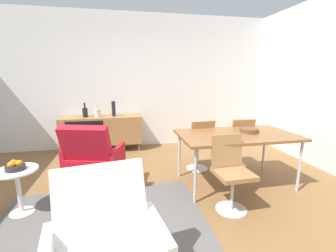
# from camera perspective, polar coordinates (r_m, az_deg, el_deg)

# --- Properties ---
(ground_plane) EXTENTS (8.32, 8.32, 0.00)m
(ground_plane) POSITION_cam_1_polar(r_m,az_deg,el_deg) (2.88, -8.85, -19.67)
(ground_plane) COLOR brown
(wall_back) EXTENTS (6.80, 0.12, 2.80)m
(wall_back) POSITION_cam_1_polar(r_m,az_deg,el_deg) (5.05, -10.84, 10.72)
(wall_back) COLOR silver
(wall_back) RESTS_ON ground_plane
(sideboard) EXTENTS (1.60, 0.45, 0.72)m
(sideboard) POSITION_cam_1_polar(r_m,az_deg,el_deg) (4.89, -16.21, -0.97)
(sideboard) COLOR olive
(sideboard) RESTS_ON ground_plane
(vase_cobalt) EXTENTS (0.10, 0.10, 0.28)m
(vase_cobalt) POSITION_cam_1_polar(r_m,az_deg,el_deg) (4.86, -20.00, 3.26)
(vase_cobalt) COLOR black
(vase_cobalt) RESTS_ON sideboard
(vase_sculptural_dark) EXTENTS (0.08, 0.08, 0.31)m
(vase_sculptural_dark) POSITION_cam_1_polar(r_m,az_deg,el_deg) (4.80, -13.45, 4.22)
(vase_sculptural_dark) COLOR black
(vase_sculptural_dark) RESTS_ON sideboard
(vase_ceramic_small) EXTENTS (0.13, 0.13, 0.25)m
(vase_ceramic_small) POSITION_cam_1_polar(r_m,az_deg,el_deg) (4.83, -17.21, 3.24)
(vase_ceramic_small) COLOR beige
(vase_ceramic_small) RESTS_ON sideboard
(dining_table) EXTENTS (1.60, 0.90, 0.74)m
(dining_table) POSITION_cam_1_polar(r_m,az_deg,el_deg) (3.31, 16.77, -2.60)
(dining_table) COLOR brown
(dining_table) RESTS_ON ground_plane
(wooden_bowl_on_table) EXTENTS (0.26, 0.26, 0.06)m
(wooden_bowl_on_table) POSITION_cam_1_polar(r_m,az_deg,el_deg) (3.44, 19.62, -1.02)
(wooden_bowl_on_table) COLOR brown
(wooden_bowl_on_table) RESTS_ON dining_table
(dining_chair_back_left) EXTENTS (0.43, 0.45, 0.86)m
(dining_chair_back_left) POSITION_cam_1_polar(r_m,az_deg,el_deg) (3.73, 7.81, -4.17)
(dining_chair_back_left) COLOR #9E7042
(dining_chair_back_left) RESTS_ON ground_plane
(dining_chair_back_right) EXTENTS (0.41, 0.44, 0.86)m
(dining_chair_back_right) POSITION_cam_1_polar(r_m,az_deg,el_deg) (4.01, 17.24, -3.47)
(dining_chair_back_right) COLOR #9E7042
(dining_chair_back_right) RESTS_ON ground_plane
(dining_chair_front_left) EXTENTS (0.41, 0.44, 0.86)m
(dining_chair_front_left) POSITION_cam_1_polar(r_m,az_deg,el_deg) (2.76, 15.42, -10.55)
(dining_chair_front_left) COLOR #9E7042
(dining_chair_front_left) RESTS_ON ground_plane
(lounge_chair_red) EXTENTS (0.83, 0.79, 0.95)m
(lounge_chair_red) POSITION_cam_1_polar(r_m,az_deg,el_deg) (3.23, -18.31, -7.37)
(lounge_chair_red) COLOR red
(lounge_chair_red) RESTS_ON ground_plane
(armchair_black_shell) EXTENTS (0.80, 0.75, 0.95)m
(armchair_black_shell) POSITION_cam_1_polar(r_m,az_deg,el_deg) (1.69, -15.28, -26.83)
(armchair_black_shell) COLOR silver
(armchair_black_shell) RESTS_ON ground_plane
(side_table_round) EXTENTS (0.44, 0.44, 0.52)m
(side_table_round) POSITION_cam_1_polar(r_m,az_deg,el_deg) (3.11, -33.32, -12.47)
(side_table_round) COLOR white
(side_table_round) RESTS_ON ground_plane
(fruit_bowl) EXTENTS (0.20, 0.20, 0.11)m
(fruit_bowl) POSITION_cam_1_polar(r_m,az_deg,el_deg) (3.03, -33.87, -8.33)
(fruit_bowl) COLOR #262628
(fruit_bowl) RESTS_ON side_table_round
(area_rug) EXTENTS (2.20, 1.70, 0.01)m
(area_rug) POSITION_cam_1_polar(r_m,az_deg,el_deg) (2.66, -16.29, -23.04)
(area_rug) COLOR #595654
(area_rug) RESTS_ON ground_plane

